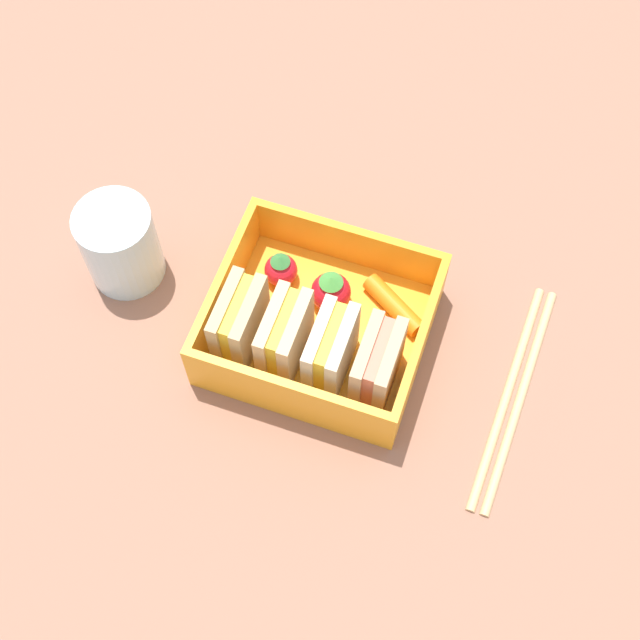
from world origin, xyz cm
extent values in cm
cube|color=#94644F|center=(0.00, 0.00, -1.00)|extent=(120.00, 120.00, 2.00)
cube|color=orange|center=(0.00, 0.00, 0.60)|extent=(15.41, 13.62, 1.20)
cube|color=orange|center=(0.00, 6.51, 3.29)|extent=(15.41, 0.60, 4.19)
cube|color=orange|center=(0.00, -6.51, 3.29)|extent=(15.41, 0.60, 4.19)
cube|color=orange|center=(-7.40, 0.00, 3.29)|extent=(0.60, 12.42, 4.19)
cube|color=orange|center=(7.40, 0.00, 3.29)|extent=(0.60, 12.42, 4.19)
cube|color=tan|center=(-5.95, 2.66, 4.07)|extent=(0.85, 5.32, 5.75)
cube|color=#D87259|center=(-5.10, 2.66, 4.07)|extent=(0.85, 4.89, 5.29)
cube|color=tan|center=(-4.25, 2.66, 4.07)|extent=(0.85, 5.32, 5.75)
cube|color=beige|center=(-2.55, 2.66, 4.07)|extent=(0.85, 5.32, 5.75)
cube|color=yellow|center=(-1.70, 2.66, 4.07)|extent=(0.85, 4.89, 5.29)
cube|color=beige|center=(-0.85, 2.66, 4.07)|extent=(0.85, 5.32, 5.75)
cube|color=#E0B580|center=(0.85, 2.66, 4.07)|extent=(0.85, 5.32, 5.75)
cube|color=yellow|center=(1.70, 2.66, 4.07)|extent=(0.85, 4.89, 5.29)
cube|color=#E0B580|center=(2.55, 2.66, 4.07)|extent=(0.85, 5.32, 5.75)
cube|color=tan|center=(4.25, 2.66, 4.07)|extent=(0.85, 5.32, 5.75)
cube|color=yellow|center=(5.10, 2.66, 4.07)|extent=(0.85, 4.89, 5.29)
cube|color=tan|center=(5.95, 2.66, 4.07)|extent=(0.85, 5.32, 5.75)
cylinder|color=orange|center=(-4.63, -3.35, 1.91)|extent=(5.37, 4.04, 1.41)
sphere|color=red|center=(-0.03, -2.45, 2.69)|extent=(2.98, 2.98, 2.98)
cone|color=#42933C|center=(-0.03, -2.45, 4.48)|extent=(1.79, 1.79, 0.60)
sphere|color=red|center=(4.19, -3.13, 2.45)|extent=(2.49, 2.49, 2.49)
cone|color=#36833E|center=(4.19, -3.13, 3.99)|extent=(1.50, 1.50, 0.60)
cylinder|color=tan|center=(-15.38, -0.07, 0.35)|extent=(1.41, 18.52, 0.70)
cylinder|color=tan|center=(-14.39, -0.11, 0.35)|extent=(1.41, 18.52, 0.70)
cylinder|color=silver|center=(16.04, -0.70, 3.51)|extent=(5.76, 5.76, 7.02)
camera|label=1|loc=(-9.65, 27.84, 60.01)|focal=50.00mm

